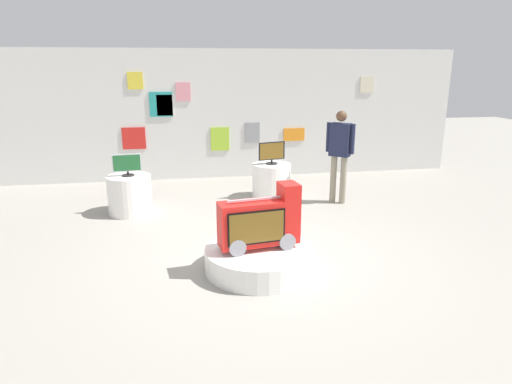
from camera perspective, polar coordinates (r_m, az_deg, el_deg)
ground_plane at (r=6.42m, az=0.62°, el=-7.92°), size 30.00×30.00×0.00m
back_wall_display at (r=10.53m, az=-3.93°, el=9.80°), size 11.14×0.13×2.95m
main_display_pedestal at (r=5.90m, az=0.36°, el=-8.54°), size 1.41×1.41×0.31m
novelty_firetruck_tv at (r=5.71m, az=0.58°, el=-4.03°), size 1.07×0.49×0.84m
display_pedestal_left_rear at (r=8.33m, az=-15.83°, el=-0.32°), size 0.77×0.77×0.70m
tv_on_left_rear at (r=8.20m, az=-16.13°, el=3.43°), size 0.50×0.21×0.39m
display_pedestal_center_rear at (r=8.96m, az=1.99°, el=1.42°), size 0.77×0.77×0.70m
tv_on_center_rear at (r=8.83m, az=2.03°, el=5.10°), size 0.54×0.22×0.44m
shopper_browsing_near_truck at (r=8.65m, az=10.64°, el=5.35°), size 0.45×0.40×1.78m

